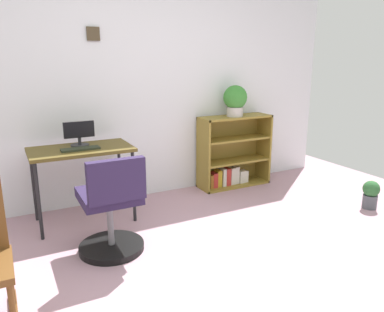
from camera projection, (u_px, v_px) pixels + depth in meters
ground_plane at (234, 302)px, 2.38m from camera, size 6.24×6.24×0.00m
wall_back at (124, 92)px, 3.93m from camera, size 5.20×0.12×2.32m
desk at (81, 155)px, 3.42m from camera, size 0.91×0.52×0.71m
monitor at (79, 134)px, 3.46m from camera, size 0.28×0.17×0.23m
keyboard at (80, 149)px, 3.33m from camera, size 0.34×0.11×0.02m
office_chair at (112, 212)px, 2.89m from camera, size 0.52×0.55×0.82m
bookshelf_low at (231, 155)px, 4.52m from camera, size 0.88×0.30×0.85m
potted_plant_on_shelf at (235, 100)px, 4.30m from camera, size 0.28×0.28×0.36m
potted_plant_floor at (371, 194)px, 3.84m from camera, size 0.17×0.17×0.29m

